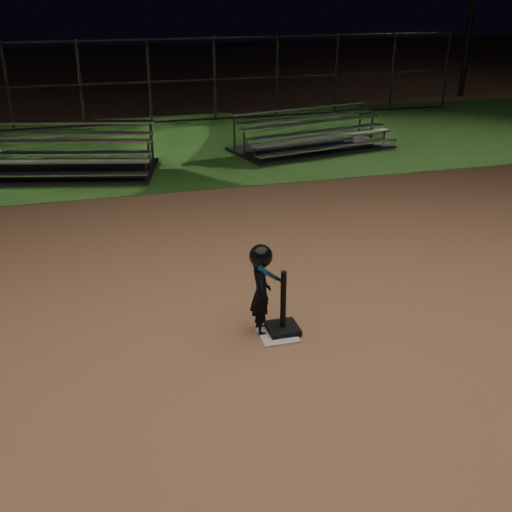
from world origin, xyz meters
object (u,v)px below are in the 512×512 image
at_px(bleacher_left, 57,164).
at_px(home_plate, 278,335).
at_px(bleacher_right, 312,141).
at_px(batting_tee, 283,320).
at_px(child_batter, 261,287).

bearing_deg(bleacher_left, home_plate, -57.86).
bearing_deg(bleacher_right, home_plate, -124.59).
height_order(batting_tee, bleacher_left, bleacher_left).
distance_m(batting_tee, bleacher_left, 8.47).
relative_size(batting_tee, child_batter, 0.69).
bearing_deg(home_plate, child_batter, 136.22).
distance_m(child_batter, bleacher_right, 9.34).
height_order(child_batter, bleacher_left, child_batter).
distance_m(batting_tee, bleacher_right, 9.31).
xyz_separation_m(bleacher_left, bleacher_right, (6.32, 0.61, -0.01)).
distance_m(home_plate, child_batter, 0.65).
distance_m(child_batter, bleacher_left, 8.32).
xyz_separation_m(home_plate, bleacher_left, (-2.70, 8.08, 0.21)).
xyz_separation_m(home_plate, child_batter, (-0.17, 0.16, 0.61)).
height_order(home_plate, bleacher_left, bleacher_left).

